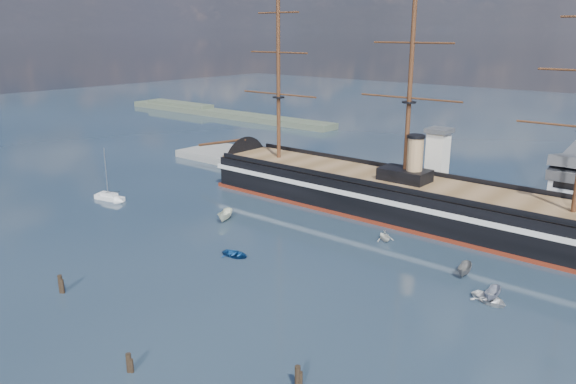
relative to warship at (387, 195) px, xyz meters
The scene contains 14 objects.
ground 20.46m from the warship, 85.53° to the right, with size 600.00×600.00×0.00m, color #1B2837.
quay 20.15m from the warship, 54.14° to the left, with size 180.00×18.00×2.00m, color slate.
quay_tower 14.92m from the warship, 70.65° to the left, with size 5.00×5.00×15.00m.
shoreline 156.79m from the warship, 151.42° to the left, with size 120.00×10.00×4.00m.
warship is the anchor object (origin of this frame).
sailboat 62.68m from the warship, 148.88° to the right, with size 7.84×3.68×12.07m.
motorboat_a 34.35m from the warship, 131.66° to the right, with size 6.61×2.42×2.64m, color #E6EBCB.
motorboat_b 38.64m from the warship, 101.47° to the right, with size 3.06×1.22×1.43m, color navy.
motorboat_c 32.56m from the warship, 37.60° to the right, with size 5.72×2.10×2.29m, color slate.
motorboat_d 17.23m from the warship, 60.91° to the right, with size 5.84×2.53×2.14m, color silver.
motorboat_e 41.78m from the warship, 39.36° to the right, with size 3.39×1.36×1.58m, color silver.
motorboat_f 41.05m from the warship, 38.17° to the right, with size 5.41×1.98×2.17m, color gray.
piling_near_left 66.42m from the warship, 105.46° to the right, with size 0.64×0.64×3.52m, color black.
piling_near_mid 69.74m from the warship, 84.20° to the right, with size 0.64×0.64×2.99m, color black.
Camera 1 is at (55.02, -40.39, 37.34)m, focal length 35.00 mm.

